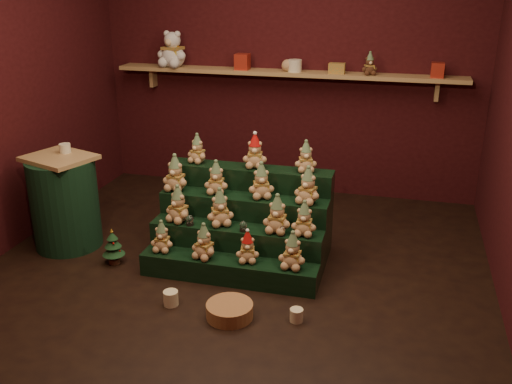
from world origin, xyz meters
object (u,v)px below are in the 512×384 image
(side_table, at_px, (65,202))
(mug_left, at_px, (171,298))
(mug_right, at_px, (296,315))
(snow_globe_b, at_px, (243,226))
(snow_globe_c, at_px, (282,231))
(white_bear, at_px, (173,44))
(wicker_basket, at_px, (230,311))
(brown_bear, at_px, (370,64))
(mini_christmas_tree, at_px, (113,247))
(riser_tier_front, at_px, (229,270))
(snow_globe_a, at_px, (190,220))

(side_table, bearing_deg, mug_left, -10.08)
(mug_left, height_order, mug_right, mug_left)
(snow_globe_b, xyz_separation_m, snow_globe_c, (0.31, -0.00, -0.00))
(snow_globe_c, bearing_deg, mug_right, -67.85)
(snow_globe_b, distance_m, white_bear, 2.51)
(mug_left, relative_size, wicker_basket, 0.33)
(snow_globe_c, relative_size, side_table, 0.10)
(mug_right, xyz_separation_m, wicker_basket, (-0.46, -0.07, 0.00))
(wicker_basket, distance_m, brown_bear, 2.91)
(snow_globe_b, xyz_separation_m, mini_christmas_tree, (-1.07, -0.13, -0.25))
(mug_right, height_order, brown_bear, brown_bear)
(riser_tier_front, relative_size, mug_left, 12.91)
(snow_globe_a, bearing_deg, brown_bear, 56.40)
(snow_globe_b, height_order, wicker_basket, snow_globe_b)
(side_table, distance_m, mini_christmas_tree, 0.64)
(brown_bear, bearing_deg, mini_christmas_tree, -153.70)
(side_table, bearing_deg, snow_globe_c, 16.27)
(mini_christmas_tree, bearing_deg, side_table, 158.38)
(mini_christmas_tree, bearing_deg, brown_bear, 46.70)
(snow_globe_c, bearing_deg, wicker_basket, -109.01)
(riser_tier_front, bearing_deg, wicker_basket, -71.85)
(wicker_basket, bearing_deg, riser_tier_front, 108.15)
(snow_globe_b, height_order, white_bear, white_bear)
(side_table, relative_size, mini_christmas_tree, 2.62)
(snow_globe_a, height_order, side_table, side_table)
(snow_globe_b, bearing_deg, snow_globe_a, -180.00)
(snow_globe_b, height_order, mug_left, snow_globe_b)
(side_table, bearing_deg, white_bear, 97.76)
(snow_globe_b, relative_size, mug_left, 0.75)
(snow_globe_a, height_order, white_bear, white_bear)
(snow_globe_b, distance_m, wicker_basket, 0.74)
(snow_globe_a, xyz_separation_m, mini_christmas_tree, (-0.63, -0.13, -0.25))
(riser_tier_front, bearing_deg, mug_left, -123.76)
(mug_left, height_order, brown_bear, brown_bear)
(snow_globe_b, distance_m, brown_bear, 2.23)
(side_table, relative_size, brown_bear, 3.82)
(wicker_basket, bearing_deg, white_bear, 118.99)
(wicker_basket, distance_m, white_bear, 3.20)
(side_table, distance_m, wicker_basket, 1.89)
(riser_tier_front, xyz_separation_m, snow_globe_c, (0.38, 0.16, 0.31))
(riser_tier_front, bearing_deg, side_table, 170.94)
(riser_tier_front, xyz_separation_m, brown_bear, (0.84, 1.98, 1.34))
(mug_left, bearing_deg, wicker_basket, -5.47)
(mug_right, relative_size, wicker_basket, 0.28)
(brown_bear, bearing_deg, riser_tier_front, -133.43)
(riser_tier_front, height_order, snow_globe_c, snow_globe_c)
(mini_christmas_tree, distance_m, mug_right, 1.68)
(snow_globe_a, distance_m, snow_globe_c, 0.75)
(snow_globe_c, xyz_separation_m, side_table, (-1.93, 0.09, 0.01))
(side_table, height_order, mug_left, side_table)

